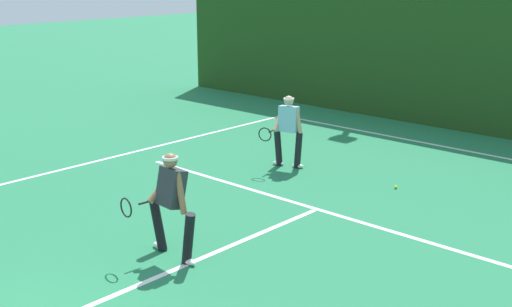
% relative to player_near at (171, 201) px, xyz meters
% --- Properties ---
extents(court_line_baseline_far, '(10.81, 0.10, 0.01)m').
position_rel_player_near_xyz_m(court_line_baseline_far, '(0.37, 8.43, -0.86)').
color(court_line_baseline_far, white).
rests_on(court_line_baseline_far, ground_plane).
extents(court_line_service, '(8.82, 0.10, 0.01)m').
position_rel_player_near_xyz_m(court_line_service, '(0.37, 3.01, -0.86)').
color(court_line_service, white).
rests_on(court_line_service, ground_plane).
extents(court_line_centre, '(0.10, 6.40, 0.01)m').
position_rel_player_near_xyz_m(court_line_centre, '(0.37, -0.27, -0.86)').
color(court_line_centre, white).
rests_on(court_line_centre, ground_plane).
extents(player_near, '(1.08, 0.87, 1.58)m').
position_rel_player_near_xyz_m(player_near, '(0.00, 0.00, 0.00)').
color(player_near, black).
rests_on(player_near, ground_plane).
extents(player_far, '(0.72, 0.88, 1.54)m').
position_rel_player_near_xyz_m(player_far, '(-1.69, 4.66, -0.03)').
color(player_far, black).
rests_on(player_far, ground_plane).
extents(tennis_ball_extra, '(0.07, 0.07, 0.07)m').
position_rel_player_near_xyz_m(tennis_ball_extra, '(0.79, 4.94, -0.83)').
color(tennis_ball_extra, '#D1E033').
rests_on(tennis_ball_extra, ground_plane).
extents(back_fence_windscreen, '(21.54, 0.12, 3.50)m').
position_rel_player_near_xyz_m(back_fence_windscreen, '(0.37, 10.19, 0.88)').
color(back_fence_windscreen, '#214318').
rests_on(back_fence_windscreen, ground_plane).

